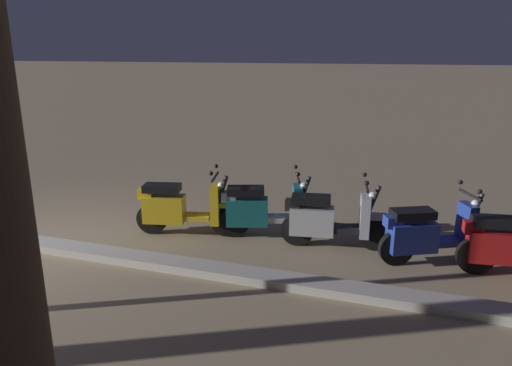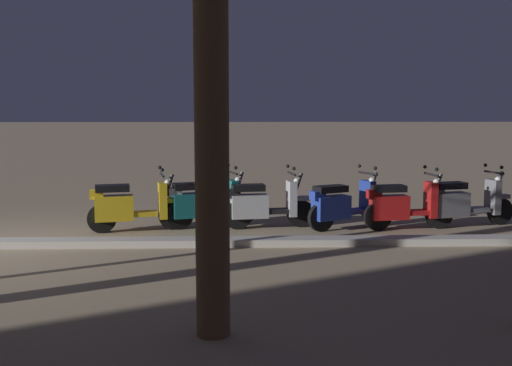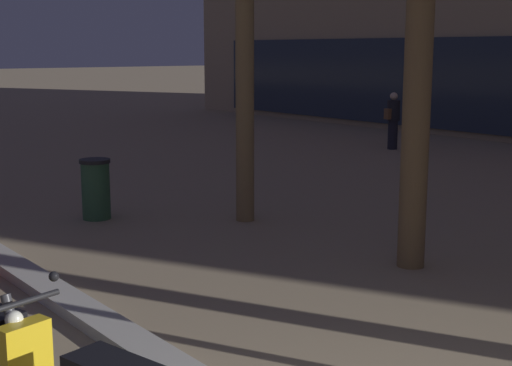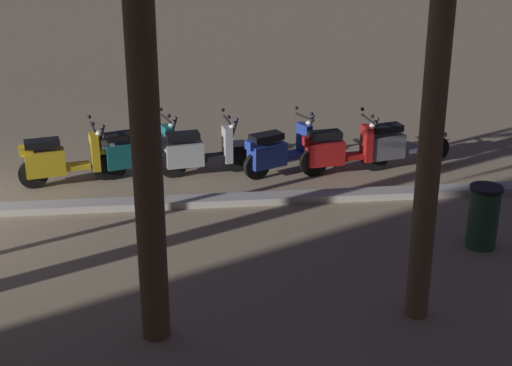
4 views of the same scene
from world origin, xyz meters
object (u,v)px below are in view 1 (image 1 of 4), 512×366
at_px(scooter_blue_gap_after_mid, 429,234).
at_px(scooter_yellow_lead_nearest, 180,208).
at_px(scooter_teal_mid_front, 263,210).
at_px(scooter_silver_tail_end, 328,220).

distance_m(scooter_blue_gap_after_mid, scooter_yellow_lead_nearest, 3.92).
distance_m(scooter_blue_gap_after_mid, scooter_teal_mid_front, 2.59).
height_order(scooter_silver_tail_end, scooter_teal_mid_front, same).
relative_size(scooter_blue_gap_after_mid, scooter_teal_mid_front, 0.95).
bearing_deg(scooter_silver_tail_end, scooter_teal_mid_front, -5.00).
relative_size(scooter_teal_mid_front, scooter_yellow_lead_nearest, 0.95).
relative_size(scooter_blue_gap_after_mid, scooter_yellow_lead_nearest, 0.91).
bearing_deg(scooter_yellow_lead_nearest, scooter_blue_gap_after_mid, -178.56).
height_order(scooter_teal_mid_front, scooter_yellow_lead_nearest, same).
height_order(scooter_silver_tail_end, scooter_yellow_lead_nearest, same).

